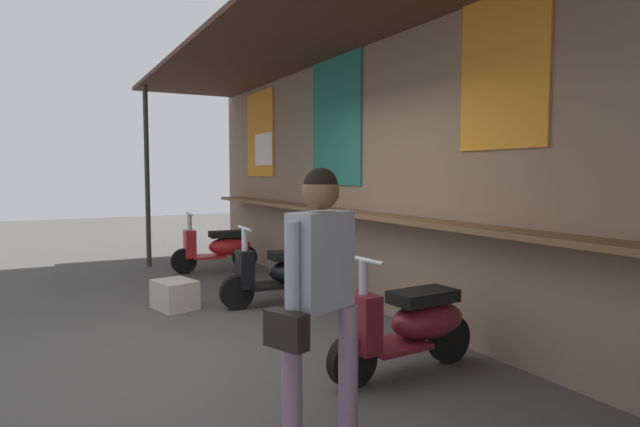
{
  "coord_description": "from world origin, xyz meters",
  "views": [
    {
      "loc": [
        4.6,
        -1.53,
        1.59
      ],
      "look_at": [
        -0.62,
        1.25,
        1.14
      ],
      "focal_mm": 29.95,
      "sensor_mm": 36.0,
      "label": 1
    }
  ],
  "objects_px": {
    "scooter_red": "(220,247)",
    "shopper_with_handbag": "(319,278)",
    "scooter_black": "(283,273)",
    "scooter_maroon": "(412,324)",
    "merchandise_crate": "(175,295)"
  },
  "relations": [
    {
      "from": "scooter_red",
      "to": "scooter_maroon",
      "type": "relative_size",
      "value": 1.0
    },
    {
      "from": "merchandise_crate",
      "to": "scooter_red",
      "type": "bearing_deg",
      "value": 150.08
    },
    {
      "from": "scooter_maroon",
      "to": "shopper_with_handbag",
      "type": "xyz_separation_m",
      "value": [
        0.63,
        -1.17,
        0.59
      ]
    },
    {
      "from": "scooter_red",
      "to": "scooter_black",
      "type": "bearing_deg",
      "value": 93.9
    },
    {
      "from": "scooter_red",
      "to": "shopper_with_handbag",
      "type": "xyz_separation_m",
      "value": [
        5.65,
        -1.17,
        0.59
      ]
    },
    {
      "from": "scooter_black",
      "to": "shopper_with_handbag",
      "type": "xyz_separation_m",
      "value": [
        3.13,
        -1.17,
        0.59
      ]
    },
    {
      "from": "scooter_red",
      "to": "shopper_with_handbag",
      "type": "height_order",
      "value": "shopper_with_handbag"
    },
    {
      "from": "scooter_red",
      "to": "scooter_black",
      "type": "xyz_separation_m",
      "value": [
        2.52,
        0.0,
        0.0
      ]
    },
    {
      "from": "merchandise_crate",
      "to": "scooter_maroon",
      "type": "bearing_deg",
      "value": 22.53
    },
    {
      "from": "scooter_black",
      "to": "merchandise_crate",
      "type": "bearing_deg",
      "value": -15.68
    },
    {
      "from": "scooter_maroon",
      "to": "shopper_with_handbag",
      "type": "height_order",
      "value": "shopper_with_handbag"
    },
    {
      "from": "scooter_black",
      "to": "scooter_maroon",
      "type": "relative_size",
      "value": 1.0
    },
    {
      "from": "scooter_black",
      "to": "scooter_red",
      "type": "bearing_deg",
      "value": -86.6
    },
    {
      "from": "scooter_red",
      "to": "scooter_maroon",
      "type": "height_order",
      "value": "same"
    },
    {
      "from": "scooter_maroon",
      "to": "merchandise_crate",
      "type": "distance_m",
      "value": 3.17
    }
  ]
}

